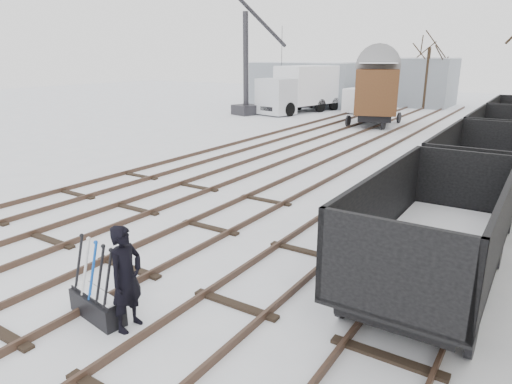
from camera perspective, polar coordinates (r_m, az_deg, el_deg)
ground at (r=11.00m, az=-15.63°, el=-9.22°), size 120.00×120.00×0.00m
tracks at (r=21.97m, az=11.81°, el=4.23°), size 13.90×52.00×0.16m
shed_left at (r=47.22m, az=7.07°, el=13.40°), size 10.00×8.00×4.10m
shed_right at (r=47.90m, az=19.24°, el=12.91°), size 7.00×6.00×4.50m
ground_frame at (r=9.18m, az=-19.23°, el=-13.03°), size 1.35×0.61×1.49m
worker at (r=8.39m, az=-15.90°, el=-10.32°), size 0.54×0.75×1.95m
freight_wagon_a at (r=10.00m, az=21.18°, el=-6.59°), size 2.39×5.98×2.44m
freight_wagon_b at (r=16.05m, az=26.08°, el=1.44°), size 2.39×5.98×2.44m
freight_wagon_c at (r=22.30m, az=28.27°, el=5.02°), size 2.39×5.98×2.44m
box_van_wagon at (r=33.14m, az=14.82°, el=12.34°), size 4.52×6.18×4.24m
lorry at (r=39.74m, az=5.61°, el=12.74°), size 3.99×8.80×3.84m
panel_van at (r=40.80m, az=13.53°, el=11.19°), size 2.51×4.87×2.06m
crane at (r=38.05m, az=-1.09°, el=13.22°), size 2.25×5.37×8.99m
tree_far_left at (r=44.66m, az=20.53°, el=13.14°), size 0.30×0.30×5.38m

